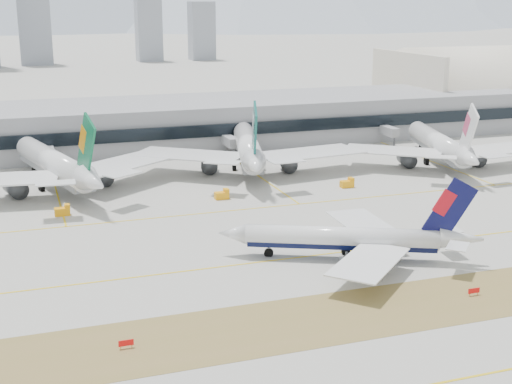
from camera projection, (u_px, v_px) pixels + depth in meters
name	position (u px, v px, depth m)	size (l,w,h in m)	color
ground	(268.00, 252.00, 142.47)	(3000.00, 3000.00, 0.00)	#A7A59C
apron_markings	(408.00, 384.00, 93.18)	(360.00, 122.22, 0.06)	olive
taxiing_airliner	(351.00, 239.00, 137.27)	(47.84, 40.68, 17.14)	white
widebody_eva	(57.00, 166.00, 187.77)	(65.60, 65.45, 24.12)	white
widebody_cathay	(248.00, 149.00, 208.73)	(66.41, 66.28, 24.45)	white
widebody_china_air	(441.00, 146.00, 216.06)	(60.95, 60.86, 22.46)	white
terminal	(155.00, 124.00, 245.43)	(280.00, 43.10, 15.00)	gray
hangar	(493.00, 114.00, 314.16)	(91.00, 60.00, 60.00)	silver
hold_sign_left	(126.00, 343.00, 102.57)	(2.20, 0.15, 1.35)	red
hold_sign_right	(474.00, 291.00, 121.05)	(2.20, 0.15, 1.35)	red
gse_extra	(222.00, 195.00, 180.19)	(3.55, 2.00, 2.60)	#FFA20D
gse_c	(347.00, 183.00, 191.51)	(3.55, 2.00, 2.60)	#FFA20D
gse_b	(63.00, 211.00, 166.43)	(3.55, 2.00, 2.60)	#FFA20D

